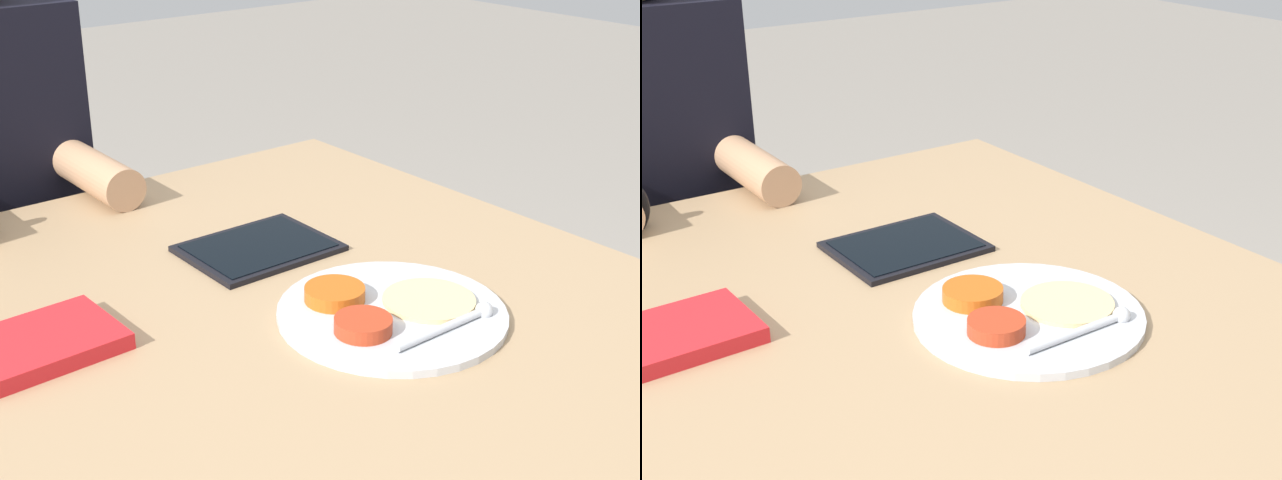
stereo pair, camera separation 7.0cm
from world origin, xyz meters
The scene contains 4 objects.
thali_tray centered at (0.10, -0.11, 0.76)m, with size 0.28×0.28×0.03m.
red_notebook centered at (-0.26, 0.08, 0.76)m, with size 0.17×0.13×0.02m.
tablet_device centered at (0.09, 0.16, 0.76)m, with size 0.20×0.16×0.01m.
person_diner centered at (-0.11, 0.71, 0.59)m, with size 0.35×0.41×1.24m.
Camera 2 is at (-0.51, -0.85, 1.28)m, focal length 50.00 mm.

